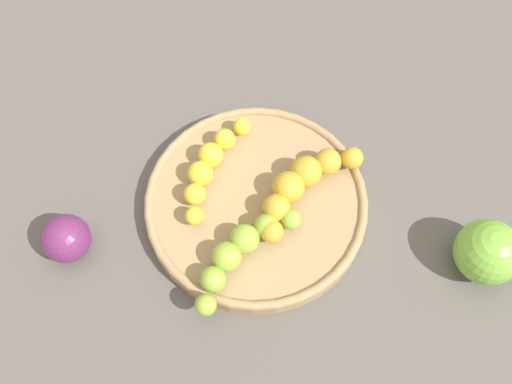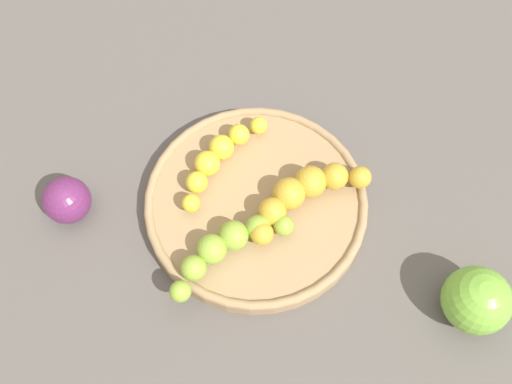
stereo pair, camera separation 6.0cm
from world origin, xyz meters
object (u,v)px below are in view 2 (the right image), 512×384
object	(u,v)px
banana_spotted	(303,192)
plum_purple	(67,200)
banana_yellow	(218,157)
apple_green	(476,300)
fruit_bowl	(256,203)
banana_green	(226,246)

from	to	relation	value
banana_spotted	plum_purple	world-z (taller)	banana_spotted
banana_yellow	apple_green	size ratio (longest dim) A/B	1.78
banana_spotted	fruit_bowl	bearing A→B (deg)	58.24
banana_green	apple_green	world-z (taller)	apple_green
banana_yellow	plum_purple	world-z (taller)	plum_purple
banana_yellow	apple_green	bearing A→B (deg)	-175.90
plum_purple	banana_yellow	bearing A→B (deg)	87.18
banana_green	fruit_bowl	bearing A→B (deg)	-61.13
banana_green	apple_green	bearing A→B (deg)	-136.94
apple_green	banana_green	bearing A→B (deg)	-122.41
banana_green	plum_purple	distance (m)	0.18
fruit_bowl	banana_yellow	size ratio (longest dim) A/B	2.03
fruit_bowl	banana_green	world-z (taller)	banana_green
fruit_bowl	plum_purple	xyz separation A→B (m)	(-0.07, -0.19, 0.01)
fruit_bowl	apple_green	xyz separation A→B (m)	(0.18, 0.16, 0.02)
banana_yellow	apple_green	distance (m)	0.31
banana_spotted	plum_purple	size ratio (longest dim) A/B	2.84
fruit_bowl	apple_green	world-z (taller)	apple_green
banana_yellow	apple_green	xyz separation A→B (m)	(0.24, 0.19, 0.00)
fruit_bowl	banana_yellow	bearing A→B (deg)	-156.55
fruit_bowl	banana_green	xyz separation A→B (m)	(0.05, -0.05, 0.02)
plum_purple	apple_green	bearing A→B (deg)	55.28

